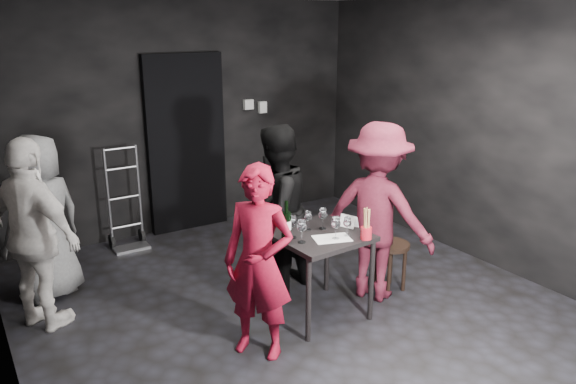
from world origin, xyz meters
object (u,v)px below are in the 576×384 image
server_red (259,263)px  bystander_grey (43,217)px  hand_truck (128,229)px  woman_black (275,206)px  stool (391,253)px  bystander_cream (34,229)px  wine_bottle (286,225)px  breadstick_cup (367,224)px  man_maroon (378,205)px  tasting_table (319,244)px

server_red → bystander_grey: (-1.19, 1.82, 0.04)m
hand_truck → woman_black: 2.08m
stool → bystander_grey: size_ratio=0.30×
stool → bystander_cream: bearing=160.4°
server_red → wine_bottle: server_red is taller
wine_bottle → bystander_cream: bearing=149.6°
woman_black → breadstick_cup: (0.34, -0.88, 0.04)m
stool → server_red: server_red is taller
man_maroon → bystander_grey: 3.00m
bystander_cream → breadstick_cup: size_ratio=6.11×
stool → wine_bottle: wine_bottle is taller
hand_truck → stool: bearing=-52.9°
wine_bottle → hand_truck: bearing=105.3°
bystander_cream → man_maroon: bearing=-142.3°
wine_bottle → breadstick_cup: (0.56, -0.33, 0.00)m
stool → man_maroon: 0.54m
man_maroon → bystander_grey: (-2.55, 1.57, -0.10)m
tasting_table → stool: bearing=1.2°
tasting_table → server_red: size_ratio=0.51×
breadstick_cup → man_maroon: bearing=38.6°
tasting_table → bystander_cream: size_ratio=0.43×
server_red → man_maroon: size_ratio=0.84×
woman_black → bystander_grey: 2.08m
tasting_table → stool: tasting_table is taller
hand_truck → breadstick_cup: (1.20, -2.67, 0.66)m
man_maroon → bystander_cream: 2.89m
hand_truck → bystander_cream: bearing=-130.1°
wine_bottle → stool: bearing=-0.3°
server_red → woman_black: size_ratio=0.88×
wine_bottle → woman_black: bearing=68.0°
hand_truck → server_red: server_red is taller
woman_black → wine_bottle: bearing=45.5°
bystander_grey → wine_bottle: size_ratio=4.69×
server_red → breadstick_cup: bearing=48.1°
bystander_cream → bystander_grey: size_ratio=1.12×
hand_truck → tasting_table: hand_truck is taller
woman_black → server_red: bearing=29.8°
bystander_grey → wine_bottle: 2.23m
hand_truck → bystander_cream: size_ratio=0.67×
tasting_table → breadstick_cup: breadstick_cup is taller
breadstick_cup → stool: bearing=28.9°
stool → bystander_grey: bystander_grey is taller
tasting_table → stool: size_ratio=1.60×
man_maroon → bystander_grey: size_ratio=1.13×
server_red → woman_black: bearing=104.3°
tasting_table → woman_black: (-0.09, 0.57, 0.19)m
man_maroon → bystander_cream: bearing=43.6°
tasting_table → wine_bottle: bearing=175.7°
man_maroon → wine_bottle: (-0.96, 0.01, -0.00)m
hand_truck → bystander_cream: (-1.10, -1.32, 0.65)m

